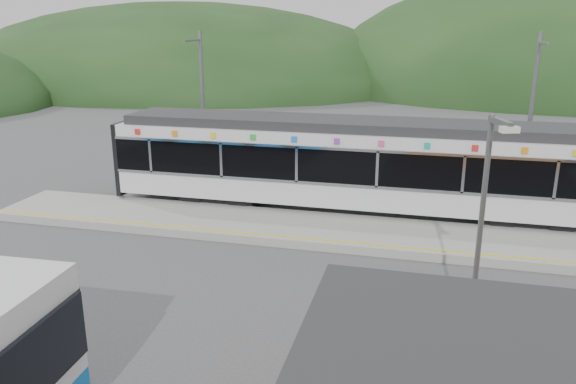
# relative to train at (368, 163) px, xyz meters

# --- Properties ---
(ground) EXTENTS (120.00, 120.00, 0.00)m
(ground) POSITION_rel_train_xyz_m (-0.89, -6.00, -2.06)
(ground) COLOR #4C4C4F
(ground) RESTS_ON ground
(hills) EXTENTS (146.00, 149.00, 26.00)m
(hills) POSITION_rel_train_xyz_m (5.30, -0.71, -2.06)
(hills) COLOR #1E3D19
(hills) RESTS_ON ground
(platform) EXTENTS (26.00, 3.20, 0.30)m
(platform) POSITION_rel_train_xyz_m (-0.89, -2.70, -1.91)
(platform) COLOR #9E9E99
(platform) RESTS_ON ground
(yellow_line) EXTENTS (26.00, 0.10, 0.01)m
(yellow_line) POSITION_rel_train_xyz_m (-0.89, -4.00, -1.76)
(yellow_line) COLOR yellow
(yellow_line) RESTS_ON platform
(train) EXTENTS (20.44, 3.01, 3.74)m
(train) POSITION_rel_train_xyz_m (0.00, 0.00, 0.00)
(train) COLOR black
(train) RESTS_ON ground
(catenary_mast_west) EXTENTS (0.18, 1.80, 7.00)m
(catenary_mast_west) POSITION_rel_train_xyz_m (-7.89, 2.56, 1.58)
(catenary_mast_west) COLOR slate
(catenary_mast_west) RESTS_ON ground
(catenary_mast_east) EXTENTS (0.18, 1.80, 7.00)m
(catenary_mast_east) POSITION_rel_train_xyz_m (6.11, 2.56, 1.58)
(catenary_mast_east) COLOR slate
(catenary_mast_east) RESTS_ON ground
(lamp_post) EXTENTS (0.40, 1.02, 5.50)m
(lamp_post) POSITION_rel_train_xyz_m (3.40, -9.38, 1.23)
(lamp_post) COLOR slate
(lamp_post) RESTS_ON ground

